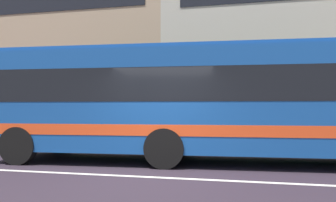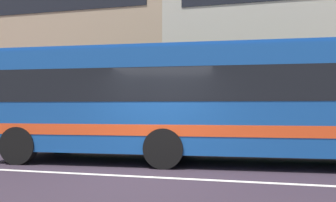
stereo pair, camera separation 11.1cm
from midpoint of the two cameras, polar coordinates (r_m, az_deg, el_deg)
ground_plane at (r=7.85m, az=-2.62°, el=-12.14°), size 160.00×160.00×0.00m
lane_centre_line at (r=7.84m, az=-2.62°, el=-12.11°), size 60.00×0.16×0.01m
hedge_row_far at (r=13.39m, az=10.71°, el=-5.45°), size 16.07×1.10×0.97m
apartment_block_left at (r=26.82m, az=-18.68°, el=10.39°), size 19.74×11.21×13.65m
transit_bus at (r=9.82m, az=4.87°, el=0.25°), size 11.40×3.32×3.14m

